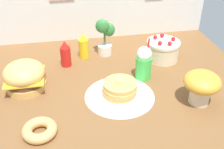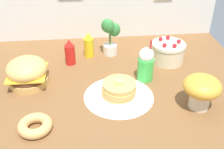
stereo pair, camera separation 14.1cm
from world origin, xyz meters
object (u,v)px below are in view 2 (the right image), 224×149
mustard_bottle (89,45)px  donut_pink_glaze (35,125)px  potted_plant (110,35)px  mushroom_stool (202,89)px  ketchup_bottle (70,53)px  layer_cake (168,52)px  burger (27,72)px  pancake_stack (119,91)px  cream_soda_cup (146,64)px

mustard_bottle → donut_pink_glaze: (-0.36, -0.92, -0.07)m
potted_plant → mushroom_stool: 0.98m
ketchup_bottle → potted_plant: 0.39m
layer_cake → mushroom_stool: 0.64m
layer_cake → ketchup_bottle: size_ratio=1.25×
mushroom_stool → layer_cake: bearing=94.3°
burger → pancake_stack: (0.67, -0.23, -0.05)m
burger → mushroom_stool: (1.20, -0.40, 0.04)m
burger → donut_pink_glaze: bearing=-77.4°
layer_cake → cream_soda_cup: cream_soda_cup is taller
layer_cake → donut_pink_glaze: 1.28m
layer_cake → ketchup_bottle: ketchup_bottle is taller
pancake_stack → ketchup_bottle: ketchup_bottle is taller
pancake_stack → layer_cake: layer_cake is taller
donut_pink_glaze → pancake_stack: bearing=27.1°
mustard_bottle → potted_plant: (0.19, 0.02, 0.08)m
burger → cream_soda_cup: 0.90m
pancake_stack → mustard_bottle: mustard_bottle is taller
burger → cream_soda_cup: cream_soda_cup is taller
potted_plant → donut_pink_glaze: bearing=-120.7°
pancake_stack → cream_soda_cup: 0.32m
mustard_bottle → pancake_stack: bearing=-72.9°
burger → mustard_bottle: mustard_bottle is taller
burger → ketchup_bottle: 0.42m
ketchup_bottle → cream_soda_cup: bearing=-27.1°
burger → pancake_stack: 0.71m
layer_cake → mustard_bottle: 0.70m
mushroom_stool → cream_soda_cup: bearing=128.3°
mushroom_stool → burger: bearing=161.5°
ketchup_bottle → mushroom_stool: mushroom_stool is taller
ketchup_bottle → mushroom_stool: 1.12m
pancake_stack → mustard_bottle: bearing=107.1°
pancake_stack → ketchup_bottle: bearing=125.0°
burger → mushroom_stool: 1.27m
ketchup_bottle → cream_soda_cup: size_ratio=0.67×
cream_soda_cup → donut_pink_glaze: size_ratio=1.61×
cream_soda_cup → mushroom_stool: 0.48m
potted_plant → mushroom_stool: size_ratio=1.39×
pancake_stack → layer_cake: bearing=44.0°
mustard_bottle → cream_soda_cup: 0.60m
mustard_bottle → mushroom_stool: mushroom_stool is taller
cream_soda_cup → layer_cake: bearing=45.8°
layer_cake → potted_plant: (-0.49, 0.18, 0.10)m
pancake_stack → cream_soda_cup: size_ratio=1.13×
layer_cake → mushroom_stool: mushroom_stool is taller
potted_plant → mushroom_stool: (0.53, -0.82, -0.04)m
ketchup_bottle → burger: bearing=-138.3°
mustard_bottle → potted_plant: size_ratio=0.66×
potted_plant → mushroom_stool: potted_plant is taller
layer_cake → ketchup_bottle: bearing=176.9°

